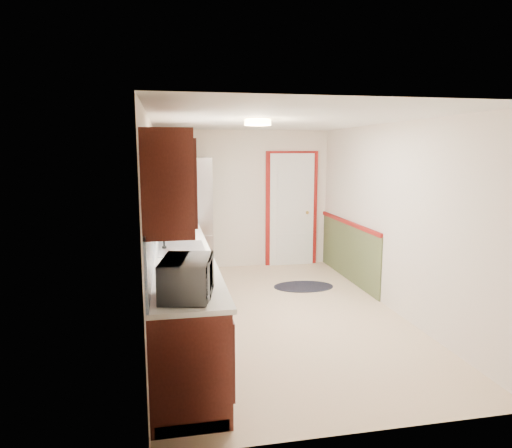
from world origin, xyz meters
name	(u,v)px	position (x,y,z in m)	size (l,w,h in m)	color
room_shell	(279,221)	(0.00, 0.00, 1.20)	(3.20, 5.20, 2.52)	beige
kitchen_run	(178,262)	(-1.24, -0.29, 0.81)	(0.63, 4.00, 2.20)	#39120D
back_wall_trim	(303,218)	(0.99, 2.21, 0.89)	(1.12, 2.30, 2.08)	maroon
ceiling_fixture	(258,123)	(-0.30, -0.20, 2.36)	(0.30, 0.30, 0.06)	#FFD88C
microwave	(187,273)	(-1.20, -1.95, 1.12)	(0.55, 0.30, 0.37)	white
refrigerator	(187,218)	(-1.02, 2.05, 0.97)	(0.85, 0.83, 1.94)	#B7B7BC
rug	(303,286)	(0.66, 1.07, 0.01)	(0.91, 0.59, 0.01)	black
cooktop	(178,226)	(-1.19, 1.40, 0.95)	(0.50, 0.60, 0.02)	black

